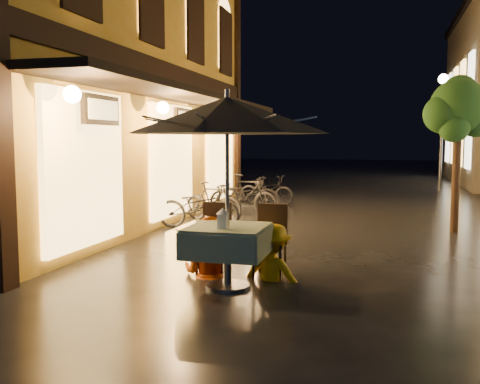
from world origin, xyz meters
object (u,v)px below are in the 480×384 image
(cafe_table, at_px, (227,241))
(person_orange, at_px, (209,217))
(patio_umbrella, at_px, (227,115))
(person_yellow, at_px, (273,225))
(table_lantern, at_px, (223,217))
(bicycle_0, at_px, (199,207))

(cafe_table, distance_m, person_orange, 0.71)
(patio_umbrella, distance_m, person_orange, 1.51)
(person_orange, relative_size, person_yellow, 1.11)
(cafe_table, relative_size, person_orange, 0.62)
(person_yellow, bearing_deg, table_lantern, 70.12)
(person_orange, distance_m, person_yellow, 0.89)
(bicycle_0, bearing_deg, patio_umbrella, -160.38)
(person_yellow, xyz_separation_m, bicycle_0, (-2.32, 3.58, -0.26))
(person_orange, xyz_separation_m, person_yellow, (0.88, 0.03, -0.08))
(person_orange, bearing_deg, table_lantern, 126.54)
(person_orange, bearing_deg, patio_umbrella, 134.91)
(bicycle_0, bearing_deg, person_orange, -162.80)
(table_lantern, bearing_deg, person_orange, 119.79)
(patio_umbrella, height_order, person_orange, patio_umbrella)
(patio_umbrella, xyz_separation_m, person_orange, (-0.42, 0.53, -1.35))
(person_orange, bearing_deg, cafe_table, 134.91)
(cafe_table, height_order, patio_umbrella, patio_umbrella)
(cafe_table, relative_size, table_lantern, 3.96)
(patio_umbrella, bearing_deg, person_orange, 128.15)
(table_lantern, bearing_deg, bicycle_0, 113.16)
(person_yellow, bearing_deg, cafe_table, 61.99)
(table_lantern, relative_size, bicycle_0, 0.14)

